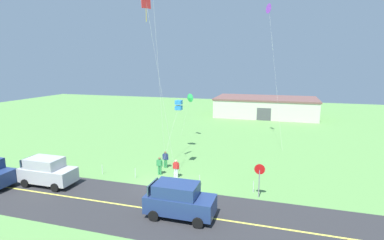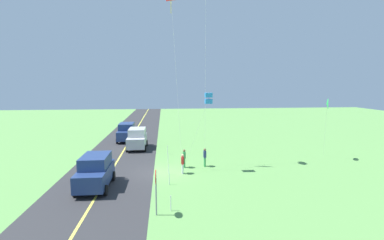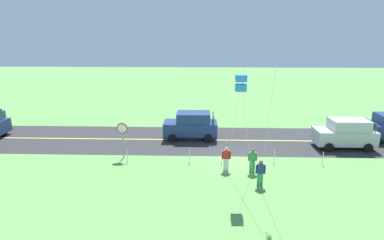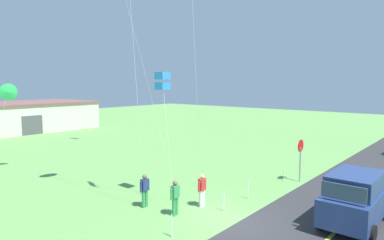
% 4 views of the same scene
% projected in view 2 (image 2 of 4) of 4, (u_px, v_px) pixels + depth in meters
% --- Properties ---
extents(ground_plane, '(120.00, 120.00, 0.10)m').
position_uv_depth(ground_plane, '(160.00, 173.00, 22.95)').
color(ground_plane, '#60994C').
extents(asphalt_road, '(120.00, 7.00, 0.00)m').
position_uv_depth(asphalt_road, '(110.00, 174.00, 22.55)').
color(asphalt_road, '#2D2D30').
rests_on(asphalt_road, ground).
extents(road_centre_stripe, '(120.00, 0.16, 0.00)m').
position_uv_depth(road_centre_stripe, '(110.00, 174.00, 22.55)').
color(road_centre_stripe, '#E5E04C').
rests_on(road_centre_stripe, asphalt_road).
extents(car_suv_foreground, '(4.40, 2.12, 2.24)m').
position_uv_depth(car_suv_foreground, '(95.00, 171.00, 19.47)').
color(car_suv_foreground, navy).
rests_on(car_suv_foreground, ground).
extents(car_parked_west_near, '(4.40, 2.12, 2.24)m').
position_uv_depth(car_parked_west_near, '(137.00, 138.00, 31.33)').
color(car_parked_west_near, '#B7B7BC').
rests_on(car_parked_west_near, ground).
extents(car_parked_west_far, '(4.40, 2.12, 2.24)m').
position_uv_depth(car_parked_west_far, '(127.00, 132.00, 35.53)').
color(car_parked_west_far, navy).
rests_on(car_parked_west_far, ground).
extents(stop_sign, '(0.76, 0.08, 2.56)m').
position_uv_depth(stop_sign, '(156.00, 183.00, 15.22)').
color(stop_sign, gray).
rests_on(stop_sign, ground).
extents(person_adult_near, '(0.58, 0.22, 1.60)m').
position_uv_depth(person_adult_near, '(183.00, 163.00, 22.52)').
color(person_adult_near, silver).
rests_on(person_adult_near, ground).
extents(person_adult_companion, '(0.58, 0.22, 1.60)m').
position_uv_depth(person_adult_companion, '(205.00, 157.00, 24.50)').
color(person_adult_companion, '#338C4C').
rests_on(person_adult_companion, ground).
extents(person_child_watcher, '(0.58, 0.22, 1.60)m').
position_uv_depth(person_child_watcher, '(184.00, 158.00, 24.15)').
color(person_child_watcher, '#338C4C').
rests_on(person_child_watcher, ground).
extents(kite_yellow_high, '(1.46, 2.17, 6.44)m').
position_uv_depth(kite_yellow_high, '(208.00, 98.00, 22.54)').
color(kite_yellow_high, silver).
rests_on(kite_yellow_high, ground).
extents(kite_green_far, '(2.06, 1.21, 5.87)m').
position_uv_depth(kite_green_far, '(327.00, 104.00, 26.27)').
color(kite_green_far, silver).
rests_on(kite_green_far, ground).
extents(fence_post_0, '(0.05, 0.05, 0.90)m').
position_uv_depth(fence_post_0, '(167.00, 150.00, 28.93)').
color(fence_post_0, silver).
rests_on(fence_post_0, ground).
extents(fence_post_1, '(0.05, 0.05, 0.90)m').
position_uv_depth(fence_post_1, '(168.00, 158.00, 25.73)').
color(fence_post_1, silver).
rests_on(fence_post_1, ground).
extents(fence_post_2, '(0.05, 0.05, 0.90)m').
position_uv_depth(fence_post_2, '(169.00, 169.00, 22.26)').
color(fence_post_2, silver).
rests_on(fence_post_2, ground).
extents(fence_post_3, '(0.05, 0.05, 0.90)m').
position_uv_depth(fence_post_3, '(169.00, 178.00, 20.10)').
color(fence_post_3, silver).
rests_on(fence_post_3, ground).
extents(fence_post_4, '(0.05, 0.05, 0.90)m').
position_uv_depth(fence_post_4, '(171.00, 203.00, 15.91)').
color(fence_post_4, silver).
rests_on(fence_post_4, ground).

